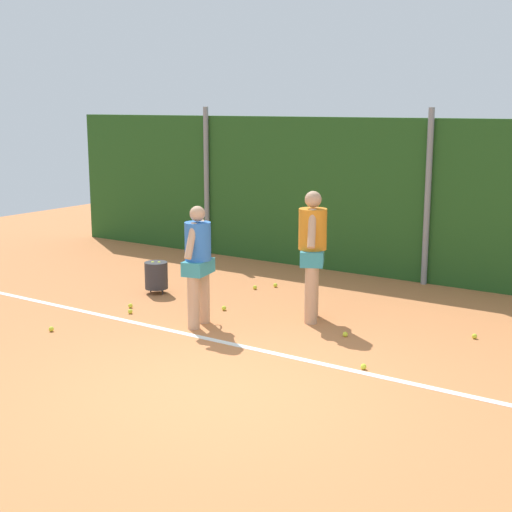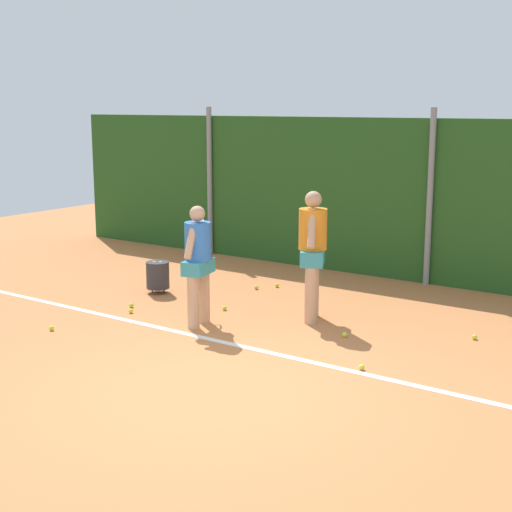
# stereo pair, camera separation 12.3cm
# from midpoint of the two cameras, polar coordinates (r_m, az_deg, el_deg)

# --- Properties ---
(ground_plane) EXTENTS (24.09, 24.09, 0.00)m
(ground_plane) POSITION_cam_midpoint_polar(r_m,az_deg,el_deg) (9.16, 4.03, -6.97)
(ground_plane) COLOR #C67542
(hedge_fence_backdrop) EXTENTS (15.66, 0.25, 2.70)m
(hedge_fence_backdrop) POSITION_cam_midpoint_polar(r_m,az_deg,el_deg) (12.46, 13.80, 4.05)
(hedge_fence_backdrop) COLOR #23511E
(hedge_fence_backdrop) RESTS_ON ground_plane
(fence_post_left) EXTENTS (0.10, 0.10, 2.87)m
(fence_post_left) POSITION_cam_midpoint_polar(r_m,az_deg,el_deg) (14.54, -3.34, 5.74)
(fence_post_left) COLOR gray
(fence_post_left) RESTS_ON ground_plane
(fence_post_center) EXTENTS (0.10, 0.10, 2.87)m
(fence_post_center) POSITION_cam_midpoint_polar(r_m,az_deg,el_deg) (12.29, 13.52, 4.37)
(fence_post_center) COLOR gray
(fence_post_center) RESTS_ON ground_plane
(court_baseline_paint) EXTENTS (11.44, 0.10, 0.01)m
(court_baseline_paint) POSITION_cam_midpoint_polar(r_m,az_deg,el_deg) (8.81, 2.59, -7.69)
(court_baseline_paint) COLOR white
(court_baseline_paint) RESTS_ON ground_plane
(player_foreground_near) EXTENTS (0.37, 0.74, 1.62)m
(player_foreground_near) POSITION_cam_midpoint_polar(r_m,az_deg,el_deg) (9.80, -4.12, -0.26)
(player_foreground_near) COLOR tan
(player_foreground_near) RESTS_ON ground_plane
(player_midcourt) EXTENTS (0.51, 0.68, 1.78)m
(player_midcourt) POSITION_cam_midpoint_polar(r_m,az_deg,el_deg) (10.04, 4.73, 0.58)
(player_midcourt) COLOR tan
(player_midcourt) RESTS_ON ground_plane
(ball_hopper) EXTENTS (0.36, 0.36, 0.51)m
(ball_hopper) POSITION_cam_midpoint_polar(r_m,az_deg,el_deg) (11.69, -7.28, -1.46)
(ball_hopper) COLOR #2D2D33
(ball_hopper) RESTS_ON ground_plane
(tennis_ball_0) EXTENTS (0.07, 0.07, 0.07)m
(tennis_ball_0) POSITION_cam_midpoint_polar(r_m,az_deg,el_deg) (10.70, -2.11, -4.03)
(tennis_ball_0) COLOR #CCDB33
(tennis_ball_0) RESTS_ON ground_plane
(tennis_ball_1) EXTENTS (0.07, 0.07, 0.07)m
(tennis_ball_1) POSITION_cam_midpoint_polar(r_m,az_deg,el_deg) (10.10, -15.12, -5.39)
(tennis_ball_1) COLOR #CCDB33
(tennis_ball_1) RESTS_ON ground_plane
(tennis_ball_2) EXTENTS (0.07, 0.07, 0.07)m
(tennis_ball_2) POSITION_cam_midpoint_polar(r_m,az_deg,el_deg) (9.81, 16.82, -5.99)
(tennis_ball_2) COLOR #CCDB33
(tennis_ball_2) RESTS_ON ground_plane
(tennis_ball_3) EXTENTS (0.07, 0.07, 0.07)m
(tennis_ball_3) POSITION_cam_midpoint_polar(r_m,az_deg,el_deg) (10.68, -9.28, -4.20)
(tennis_ball_3) COLOR #CCDB33
(tennis_ball_3) RESTS_ON ground_plane
(tennis_ball_4) EXTENTS (0.07, 0.07, 0.07)m
(tennis_ball_4) POSITION_cam_midpoint_polar(r_m,az_deg,el_deg) (11.88, 0.32, -2.43)
(tennis_ball_4) COLOR #CCDB33
(tennis_ball_4) RESTS_ON ground_plane
(tennis_ball_6) EXTENTS (0.07, 0.07, 0.07)m
(tennis_ball_6) POSITION_cam_midpoint_polar(r_m,az_deg,el_deg) (8.45, 8.56, -8.46)
(tennis_ball_6) COLOR #CCDB33
(tennis_ball_6) RESTS_ON ground_plane
(tennis_ball_7) EXTENTS (0.07, 0.07, 0.07)m
(tennis_ball_7) POSITION_cam_midpoint_polar(r_m,az_deg,el_deg) (10.98, -9.26, -3.76)
(tennis_ball_7) COLOR #CCDB33
(tennis_ball_7) RESTS_ON ground_plane
(tennis_ball_8) EXTENTS (0.07, 0.07, 0.07)m
(tennis_ball_8) POSITION_cam_midpoint_polar(r_m,az_deg,el_deg) (12.02, 1.92, -2.26)
(tennis_ball_8) COLOR #CCDB33
(tennis_ball_8) RESTS_ON ground_plane
(tennis_ball_10) EXTENTS (0.07, 0.07, 0.07)m
(tennis_ball_10) POSITION_cam_midpoint_polar(r_m,az_deg,el_deg) (9.56, 7.21, -6.03)
(tennis_ball_10) COLOR #CCDB33
(tennis_ball_10) RESTS_ON ground_plane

